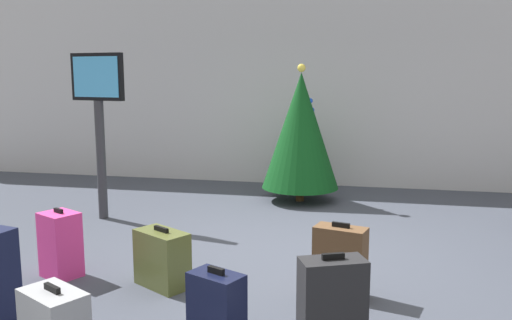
{
  "coord_description": "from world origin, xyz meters",
  "views": [
    {
      "loc": [
        0.76,
        -5.22,
        1.88
      ],
      "look_at": [
        -0.49,
        0.71,
        0.9
      ],
      "focal_mm": 37.72,
      "sensor_mm": 36.0,
      "label": 1
    }
  ],
  "objects_px": {
    "flight_info_kiosk": "(99,107)",
    "suitcase_3": "(162,259)",
    "holiday_tree": "(301,131)",
    "suitcase_2": "(60,245)",
    "suitcase_6": "(340,261)",
    "suitcase_7": "(332,311)"
  },
  "relations": [
    {
      "from": "holiday_tree",
      "to": "suitcase_2",
      "type": "height_order",
      "value": "holiday_tree"
    },
    {
      "from": "suitcase_6",
      "to": "suitcase_7",
      "type": "relative_size",
      "value": 0.86
    },
    {
      "from": "suitcase_2",
      "to": "suitcase_7",
      "type": "height_order",
      "value": "suitcase_7"
    },
    {
      "from": "suitcase_6",
      "to": "suitcase_7",
      "type": "height_order",
      "value": "suitcase_7"
    },
    {
      "from": "holiday_tree",
      "to": "suitcase_2",
      "type": "relative_size",
      "value": 3.1
    },
    {
      "from": "suitcase_3",
      "to": "holiday_tree",
      "type": "bearing_deg",
      "value": 77.4
    },
    {
      "from": "suitcase_2",
      "to": "suitcase_3",
      "type": "height_order",
      "value": "suitcase_2"
    },
    {
      "from": "flight_info_kiosk",
      "to": "suitcase_7",
      "type": "xyz_separation_m",
      "value": [
        3.18,
        -2.96,
        -1.1
      ]
    },
    {
      "from": "suitcase_2",
      "to": "suitcase_3",
      "type": "bearing_deg",
      "value": -1.56
    },
    {
      "from": "flight_info_kiosk",
      "to": "suitcase_7",
      "type": "relative_size",
      "value": 2.88
    },
    {
      "from": "flight_info_kiosk",
      "to": "suitcase_7",
      "type": "distance_m",
      "value": 4.48
    },
    {
      "from": "flight_info_kiosk",
      "to": "suitcase_3",
      "type": "xyz_separation_m",
      "value": [
        1.62,
        -1.99,
        -1.2
      ]
    },
    {
      "from": "flight_info_kiosk",
      "to": "suitcase_3",
      "type": "bearing_deg",
      "value": -50.94
    },
    {
      "from": "suitcase_2",
      "to": "suitcase_6",
      "type": "relative_size",
      "value": 1.02
    },
    {
      "from": "flight_info_kiosk",
      "to": "suitcase_2",
      "type": "distance_m",
      "value": 2.36
    },
    {
      "from": "suitcase_6",
      "to": "suitcase_3",
      "type": "bearing_deg",
      "value": -175.0
    },
    {
      "from": "holiday_tree",
      "to": "flight_info_kiosk",
      "type": "height_order",
      "value": "flight_info_kiosk"
    },
    {
      "from": "holiday_tree",
      "to": "flight_info_kiosk",
      "type": "distance_m",
      "value": 2.86
    },
    {
      "from": "suitcase_6",
      "to": "holiday_tree",
      "type": "bearing_deg",
      "value": 102.94
    },
    {
      "from": "holiday_tree",
      "to": "suitcase_6",
      "type": "height_order",
      "value": "holiday_tree"
    },
    {
      "from": "flight_info_kiosk",
      "to": "suitcase_6",
      "type": "relative_size",
      "value": 3.35
    },
    {
      "from": "suitcase_6",
      "to": "suitcase_7",
      "type": "distance_m",
      "value": 1.1
    }
  ]
}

